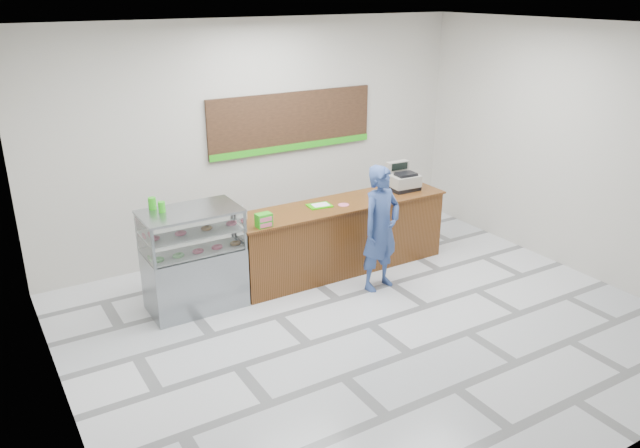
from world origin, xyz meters
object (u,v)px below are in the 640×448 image
sales_counter (340,236)px  display_case (194,259)px  customer (381,228)px  cash_register (401,179)px  serving_tray (320,206)px

sales_counter → display_case: bearing=-180.0°
sales_counter → customer: 0.85m
display_case → cash_register: bearing=1.4°
display_case → serving_tray: 1.92m
sales_counter → customer: size_ratio=1.88×
cash_register → customer: (-0.98, -0.84, -0.31)m
sales_counter → cash_register: size_ratio=6.84×
serving_tray → customer: customer is taller
sales_counter → cash_register: bearing=4.0°
cash_register → sales_counter: bearing=-171.8°
display_case → cash_register: size_ratio=2.79×
sales_counter → serving_tray: serving_tray is taller
display_case → customer: size_ratio=0.77×
cash_register → serving_tray: 1.47m
cash_register → serving_tray: bearing=-174.2°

